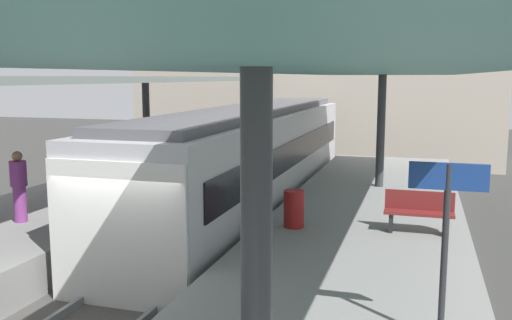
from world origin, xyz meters
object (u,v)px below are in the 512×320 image
Objects in this scene: platform_bench at (419,211)px; litter_bin at (294,209)px; passenger_near_bench at (19,186)px; platform_sign at (447,212)px; commuter_train at (252,159)px.

platform_bench is 2.60m from litter_bin.
passenger_near_bench is at bearing -168.99° from platform_bench.
platform_bench is at bearing 7.07° from litter_bin.
passenger_near_bench is (-8.82, 3.25, -0.80)m from platform_sign.
platform_sign is 1.39× the size of passenger_near_bench.
platform_sign reaches higher than platform_bench.
passenger_near_bench is (-3.55, -5.94, 0.09)m from commuter_train.
passenger_near_bench is at bearing -167.31° from litter_bin.
platform_sign is at bearing -20.20° from passenger_near_bench.
platform_sign is (5.27, -9.19, 0.90)m from commuter_train.
litter_bin is at bearing -172.93° from platform_bench.
passenger_near_bench is (-8.52, -1.66, 0.36)m from platform_bench.
platform_bench is at bearing 11.01° from passenger_near_bench.
passenger_near_bench is at bearing -120.86° from commuter_train.
commuter_train reaches higher than litter_bin.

